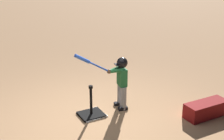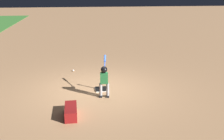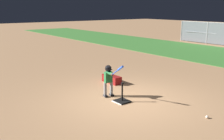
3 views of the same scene
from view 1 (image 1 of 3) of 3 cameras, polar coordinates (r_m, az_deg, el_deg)
ground_plane at (r=5.66m, az=-3.13°, el=-9.23°), size 90.00×90.00×0.00m
home_plate at (r=5.84m, az=-3.71°, el=-8.12°), size 0.47×0.47×0.02m
batting_tee at (r=5.80m, az=-3.81°, el=-7.61°), size 0.44×0.39×0.59m
batter_child at (r=5.85m, az=1.43°, el=-1.19°), size 1.00×0.33×1.18m
equipment_bag at (r=5.99m, az=16.83°, el=-6.87°), size 0.84×0.32×0.28m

